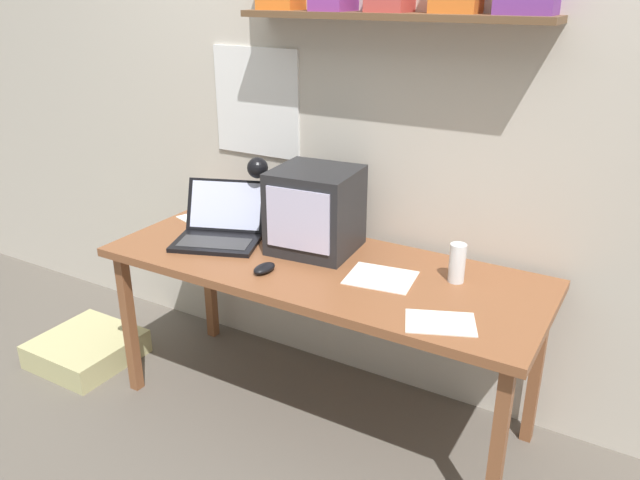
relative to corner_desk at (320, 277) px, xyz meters
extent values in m
plane|color=#615950|center=(0.00, 0.00, -0.65)|extent=(12.00, 12.00, 0.00)
cube|color=beige|center=(0.00, 0.41, 0.65)|extent=(5.60, 0.06, 2.60)
cube|color=white|center=(-0.55, 0.37, 0.59)|extent=(0.45, 0.01, 0.48)
cube|color=brown|center=(0.12, 0.29, 0.97)|extent=(1.22, 0.18, 0.02)
cube|color=brown|center=(0.00, 0.00, 0.04)|extent=(1.76, 0.68, 0.03)
cube|color=brown|center=(-0.82, -0.28, -0.31)|extent=(0.04, 0.05, 0.67)
cube|color=brown|center=(0.82, -0.28, -0.31)|extent=(0.04, 0.05, 0.67)
cube|color=brown|center=(-0.82, 0.28, -0.31)|extent=(0.04, 0.05, 0.67)
cube|color=brown|center=(0.82, 0.28, -0.31)|extent=(0.04, 0.05, 0.67)
cube|color=#232326|center=(-0.09, 0.12, 0.23)|extent=(0.35, 0.34, 0.34)
cube|color=silver|center=(-0.08, -0.04, 0.24)|extent=(0.27, 0.03, 0.24)
cube|color=black|center=(-0.47, -0.06, 0.07)|extent=(0.41, 0.34, 0.02)
cube|color=#38383A|center=(-0.47, -0.07, 0.08)|extent=(0.32, 0.22, 0.00)
cube|color=black|center=(-0.53, 0.09, 0.18)|extent=(0.36, 0.21, 0.21)
cube|color=silver|center=(-0.53, 0.09, 0.18)|extent=(0.33, 0.19, 0.19)
cylinder|color=black|center=(-0.41, 0.22, 0.07)|extent=(0.12, 0.12, 0.01)
cylinder|color=black|center=(-0.41, 0.22, 0.21)|extent=(0.02, 0.02, 0.28)
sphere|color=black|center=(-0.41, 0.17, 0.35)|extent=(0.09, 0.09, 0.09)
cylinder|color=white|center=(0.51, 0.12, 0.13)|extent=(0.06, 0.06, 0.15)
cylinder|color=#4CC656|center=(0.51, 0.12, 0.11)|extent=(0.05, 0.05, 0.11)
ellipsoid|color=black|center=(-0.14, -0.18, 0.07)|extent=(0.07, 0.11, 0.03)
cube|color=white|center=(-0.70, 0.14, 0.06)|extent=(0.32, 0.23, 0.00)
cube|color=silver|center=(0.57, -0.21, 0.06)|extent=(0.27, 0.23, 0.00)
cube|color=white|center=(0.26, 0.00, 0.06)|extent=(0.27, 0.24, 0.00)
cube|color=#C0BA80|center=(-1.20, -0.23, -0.59)|extent=(0.44, 0.44, 0.12)
camera|label=1|loc=(1.13, -1.93, 1.07)|focal=35.00mm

